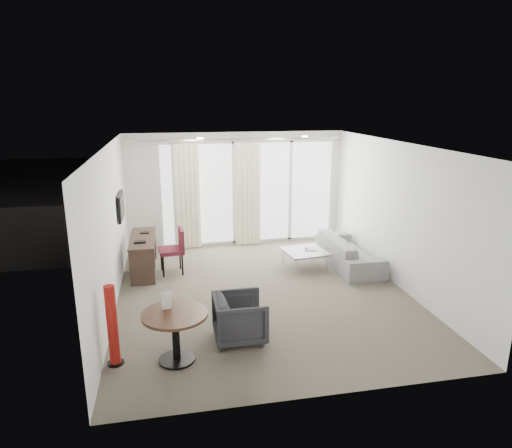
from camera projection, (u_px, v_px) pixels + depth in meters
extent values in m
cube|color=brown|center=(263.00, 292.00, 8.10)|extent=(5.00, 6.00, 0.00)
cube|color=white|center=(263.00, 145.00, 7.41)|extent=(5.00, 6.00, 0.00)
cube|color=silver|center=(110.00, 230.00, 7.29)|extent=(0.00, 6.00, 2.60)
cube|color=silver|center=(398.00, 215.00, 8.23)|extent=(0.00, 6.00, 2.60)
cube|color=silver|center=(321.00, 293.00, 4.92)|extent=(5.00, 0.00, 2.60)
cylinder|color=#FFE0B2|center=(200.00, 138.00, 8.76)|extent=(0.12, 0.12, 0.02)
cylinder|color=#FFE0B2|center=(305.00, 137.00, 9.15)|extent=(0.12, 0.12, 0.02)
cylinder|color=maroon|center=(112.00, 326.00, 5.79)|extent=(0.27, 0.27, 1.09)
imported|color=#28282D|center=(240.00, 318.00, 6.45)|extent=(0.73, 0.71, 0.66)
imported|color=gray|center=(349.00, 251.00, 9.37)|extent=(0.79, 2.03, 0.59)
cube|color=#4D4D50|center=(239.00, 227.00, 12.43)|extent=(5.60, 3.00, 0.12)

